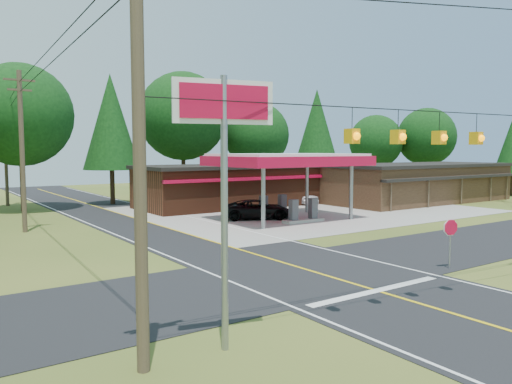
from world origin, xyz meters
TOP-DOWN VIEW (x-y plane):
  - ground at (0.00, 0.00)m, footprint 120.00×120.00m
  - main_highway at (0.00, 0.00)m, footprint 8.00×120.00m
  - cross_road at (0.00, 0.00)m, footprint 70.00×7.00m
  - lane_center_yellow at (0.00, 0.00)m, footprint 0.15×110.00m
  - gas_canopy at (9.00, 13.00)m, footprint 10.60×7.40m
  - convenience_store at (10.00, 22.98)m, footprint 16.40×7.55m
  - strip_building at (28.00, 15.98)m, footprint 20.40×8.75m
  - utility_pole_near_left at (-9.50, -5.00)m, footprint 1.80×0.30m
  - utility_pole_far_left at (-8.00, 18.00)m, footprint 1.80×0.30m
  - utility_pole_north at (-6.50, 35.00)m, footprint 0.30×0.30m
  - overhead_beacons at (-1.00, -6.00)m, footprint 17.04×2.04m
  - treeline_backdrop at (0.82, 24.01)m, footprint 70.27×51.59m
  - suv_car at (7.34, 14.50)m, footprint 6.93×6.93m
  - sedan_car at (17.00, 21.00)m, footprint 5.24×5.24m
  - big_stop_sign at (-7.29, -5.01)m, footprint 2.52×0.70m
  - octagonal_stop_sign at (5.25, -3.01)m, footprint 0.75×0.24m

SIDE VIEW (x-z plane):
  - ground at x=0.00m, z-range 0.00..0.00m
  - main_highway at x=0.00m, z-range 0.00..0.02m
  - cross_road at x=0.00m, z-range 0.00..0.03m
  - lane_center_yellow at x=0.00m, z-range 0.02..0.03m
  - suv_car at x=7.34m, z-range 0.00..1.44m
  - sedan_car at x=17.00m, z-range 0.00..1.51m
  - octagonal_stop_sign at x=5.25m, z-range 0.52..2.71m
  - strip_building at x=28.00m, z-range 0.01..3.81m
  - convenience_store at x=10.00m, z-range 0.02..3.82m
  - gas_canopy at x=9.00m, z-range 1.83..6.70m
  - utility_pole_north at x=-6.50m, z-range 0.00..9.50m
  - big_stop_sign at x=-7.29m, z-range 1.70..8.65m
  - utility_pole_near_left at x=-9.50m, z-range 0.20..10.20m
  - utility_pole_far_left at x=-8.00m, z-range 0.20..10.20m
  - overhead_beacons at x=-1.00m, z-range 5.70..6.73m
  - treeline_backdrop at x=0.82m, z-range 0.84..14.14m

